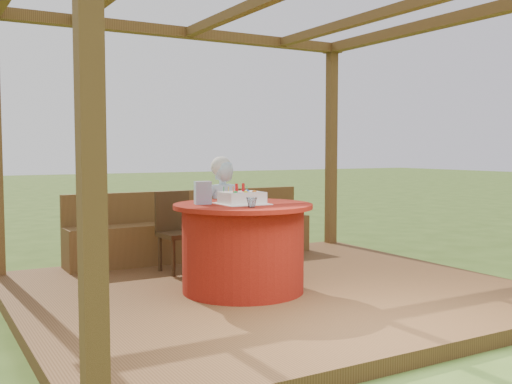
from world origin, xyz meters
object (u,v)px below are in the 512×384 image
gift_bag (203,193)px  drinking_glass (252,202)px  table (243,247)px  elderly_woman (221,216)px  bench (194,236)px  chair (177,228)px  birthday_cake (242,198)px

gift_bag → drinking_glass: (0.23, -0.48, -0.06)m
table → elderly_woman: bearing=79.8°
table → gift_bag: 0.61m
bench → drinking_glass: 2.18m
drinking_glass → gift_bag: bearing=116.0°
chair → drinking_glass: 1.55m
table → chair: size_ratio=1.49×
bench → gift_bag: bearing=-111.3°
birthday_cake → bench: bearing=80.1°
chair → bench: bearing=51.4°
elderly_woman → drinking_glass: bearing=-102.4°
table → bench: bearing=80.6°
elderly_woman → table: bearing=-100.2°
table → birthday_cake: 0.45m
bench → elderly_woman: elderly_woman is taller
bench → birthday_cake: 1.87m
chair → birthday_cake: bearing=-82.7°
birthday_cake → drinking_glass: 0.34m
bench → chair: 0.76m
bench → chair: chair is taller
table → gift_bag: size_ratio=6.10×
chair → birthday_cake: birthday_cake is taller
bench → drinking_glass: drinking_glass is taller
bench → table: size_ratio=2.38×
chair → elderly_woman: 0.58m
elderly_woman → bench: bearing=81.0°
chair → drinking_glass: size_ratio=9.06×
chair → birthday_cake: 1.25m
table → chair: bearing=98.2°
bench → birthday_cake: (-0.30, -1.75, 0.59)m
table → chair: chair is taller
bench → elderly_woman: (-0.17, -1.05, 0.36)m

